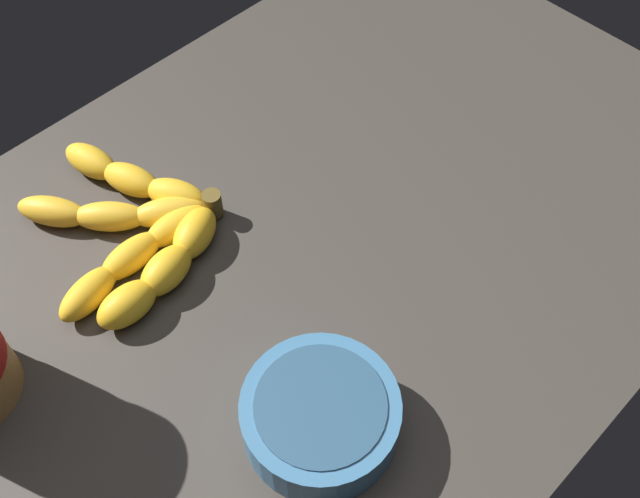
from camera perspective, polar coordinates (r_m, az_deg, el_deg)
The scene contains 3 objects.
ground_plane at distance 78.18cm, azimuth -0.61°, elevation 0.09°, with size 98.90×65.19×3.09cm, color #38332D.
banana_bunch at distance 77.86cm, azimuth -13.78°, elevation 1.48°, with size 20.17×23.05×3.64cm.
small_bowl at distance 64.83cm, azimuth 0.03°, elevation -12.55°, with size 13.52×13.52×4.86cm.
Camera 1 is at (-31.01, -32.53, 62.42)cm, focal length 42.10 mm.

